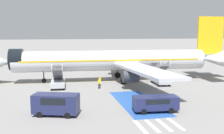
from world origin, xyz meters
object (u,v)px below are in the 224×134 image
airliner (116,60)px  ground_crew_0 (100,80)px  boarding_stairs_forward (58,82)px  boarding_stairs_aft (160,78)px  service_van_2 (56,103)px  fuel_tanker (124,57)px  service_van_0 (155,102)px  ground_crew_1 (99,83)px

airliner → ground_crew_0: bearing=141.6°
boarding_stairs_forward → boarding_stairs_aft: boarding_stairs_aft is taller
service_van_2 → ground_crew_0: service_van_2 is taller
fuel_tanker → service_van_2: (-19.13, -43.41, -0.48)m
airliner → service_van_0: airliner is taller
service_van_0 → airliner: bearing=-175.0°
airliner → service_van_2: bearing=152.3°
boarding_stairs_aft → ground_crew_1: 10.97m
boarding_stairs_forward → fuel_tanker: bearing=60.0°
boarding_stairs_forward → boarding_stairs_aft: (17.26, -0.89, 0.03)m
fuel_tanker → service_van_0: fuel_tanker is taller
service_van_2 → ground_crew_1: size_ratio=3.10×
boarding_stairs_forward → ground_crew_1: (6.36, -2.20, -0.04)m
boarding_stairs_forward → ground_crew_0: (6.81, -0.31, 0.02)m
ground_crew_0 → boarding_stairs_aft: bearing=-100.3°
boarding_stairs_aft → service_van_2: boarding_stairs_aft is taller
boarding_stairs_aft → service_van_0: size_ratio=1.04×
airliner → boarding_stairs_forward: 11.49m
boarding_stairs_forward → boarding_stairs_aft: bearing=-0.0°
service_van_0 → boarding_stairs_forward: bearing=-141.1°
ground_crew_0 → fuel_tanker: bearing=-29.3°
boarding_stairs_forward → service_van_0: (10.48, -15.56, 0.09)m
boarding_stairs_forward → service_van_0: boarding_stairs_forward is taller
service_van_2 → fuel_tanker: bearing=174.4°
boarding_stairs_aft → airliner: bearing=148.1°
fuel_tanker → boarding_stairs_aft: bearing=-96.1°
ground_crew_0 → service_van_0: bearing=-173.6°
airliner → boarding_stairs_aft: bearing=-121.9°
boarding_stairs_forward → ground_crew_1: bearing=-16.1°
boarding_stairs_aft → service_van_0: (-6.78, -14.67, 0.06)m
airliner → service_van_0: 19.59m
ground_crew_0 → ground_crew_1: size_ratio=1.05×
boarding_stairs_aft → service_van_2: bearing=-139.5°
boarding_stairs_aft → ground_crew_0: boarding_stairs_aft is taller
airliner → boarding_stairs_aft: airliner is taller
airliner → service_van_2: size_ratio=8.50×
service_van_0 → ground_crew_1: (-4.12, 13.36, -0.13)m
airliner → boarding_stairs_aft: (6.80, -4.73, -2.77)m
boarding_stairs_aft → ground_crew_1: size_ratio=3.18×
airliner → boarding_stairs_forward: (-10.46, -3.84, -2.80)m
boarding_stairs_forward → boarding_stairs_aft: 17.28m
boarding_stairs_forward → ground_crew_1: size_ratio=3.18×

